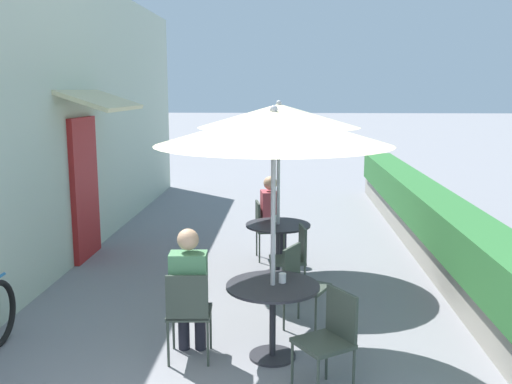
# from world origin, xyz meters

# --- Properties ---
(cafe_facade_wall) EXTENTS (0.98, 11.51, 4.20)m
(cafe_facade_wall) POSITION_xyz_m (-2.54, 5.63, 2.09)
(cafe_facade_wall) COLOR #B2C1AD
(cafe_facade_wall) RESTS_ON ground_plane
(planter_hedge) EXTENTS (0.60, 10.51, 1.01)m
(planter_hedge) POSITION_xyz_m (2.75, 5.66, 0.54)
(planter_hedge) COLOR gray
(planter_hedge) RESTS_ON ground_plane
(patio_table_near) EXTENTS (0.87, 0.87, 0.72)m
(patio_table_near) POSITION_xyz_m (0.49, 2.04, 0.55)
(patio_table_near) COLOR #28282D
(patio_table_near) RESTS_ON ground_plane
(patio_umbrella_near) EXTENTS (2.12, 2.12, 2.36)m
(patio_umbrella_near) POSITION_xyz_m (0.49, 2.04, 2.16)
(patio_umbrella_near) COLOR #B7B7BC
(patio_umbrella_near) RESTS_ON ground_plane
(cafe_chair_near_left) EXTENTS (0.54, 0.54, 0.87)m
(cafe_chair_near_left) POSITION_xyz_m (0.76, 2.77, 0.52)
(cafe_chair_near_left) COLOR #384238
(cafe_chair_near_left) RESTS_ON ground_plane
(cafe_chair_near_right) EXTENTS (0.42, 0.42, 0.87)m
(cafe_chair_near_right) POSITION_xyz_m (-0.28, 1.91, 0.52)
(cafe_chair_near_right) COLOR #384238
(cafe_chair_near_right) RESTS_ON ground_plane
(seated_patron_near_right) EXTENTS (0.35, 0.42, 1.25)m
(seated_patron_near_right) POSITION_xyz_m (-0.29, 2.03, 0.69)
(seated_patron_near_right) COLOR #23232D
(seated_patron_near_right) RESTS_ON ground_plane
(cafe_chair_near_back) EXTENTS (0.55, 0.55, 0.87)m
(cafe_chair_near_back) POSITION_xyz_m (0.98, 1.44, 0.52)
(cafe_chair_near_back) COLOR #384238
(cafe_chair_near_back) RESTS_ON ground_plane
(coffee_cup_near) EXTENTS (0.07, 0.07, 0.09)m
(coffee_cup_near) POSITION_xyz_m (0.57, 2.11, 0.76)
(coffee_cup_near) COLOR white
(coffee_cup_near) RESTS_ON patio_table_near
(patio_table_mid) EXTENTS (0.87, 0.87, 0.72)m
(patio_table_mid) POSITION_xyz_m (0.49, 4.46, 0.55)
(patio_table_mid) COLOR #28282D
(patio_table_mid) RESTS_ON ground_plane
(patio_umbrella_mid) EXTENTS (2.12, 2.12, 2.36)m
(patio_umbrella_mid) POSITION_xyz_m (0.49, 4.46, 2.16)
(patio_umbrella_mid) COLOR #B7B7BC
(patio_umbrella_mid) RESTS_ON ground_plane
(cafe_chair_mid_left) EXTENTS (0.46, 0.46, 0.87)m
(cafe_chair_mid_left) POSITION_xyz_m (0.29, 5.21, 0.52)
(cafe_chair_mid_left) COLOR #384238
(cafe_chair_mid_left) RESTS_ON ground_plane
(seated_patron_mid_left) EXTENTS (0.45, 0.38, 1.25)m
(seated_patron_mid_left) POSITION_xyz_m (0.40, 5.23, 0.69)
(seated_patron_mid_left) COLOR #23232D
(seated_patron_mid_left) RESTS_ON ground_plane
(cafe_chair_mid_right) EXTENTS (0.46, 0.46, 0.87)m
(cafe_chair_mid_right) POSITION_xyz_m (0.70, 3.71, 0.52)
(cafe_chair_mid_right) COLOR #384238
(cafe_chair_mid_right) RESTS_ON ground_plane
(coffee_cup_mid) EXTENTS (0.07, 0.07, 0.09)m
(coffee_cup_mid) POSITION_xyz_m (0.45, 4.59, 0.76)
(coffee_cup_mid) COLOR white
(coffee_cup_mid) RESTS_ON patio_table_mid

